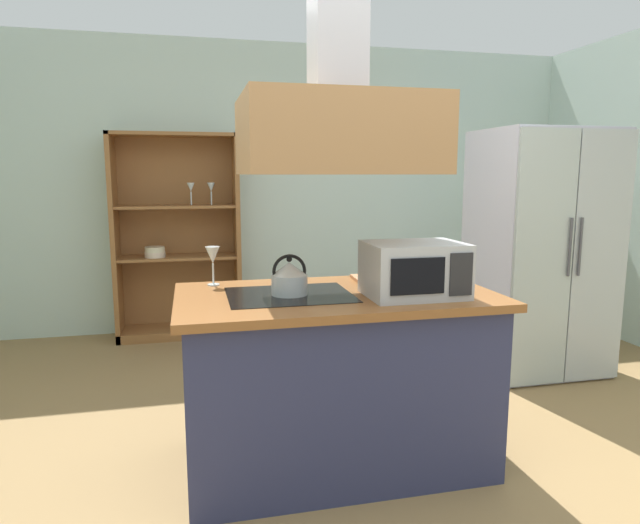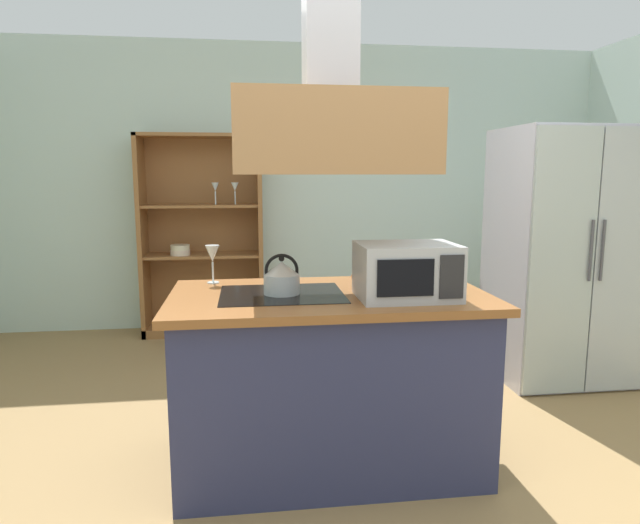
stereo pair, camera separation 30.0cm
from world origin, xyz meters
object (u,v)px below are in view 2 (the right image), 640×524
object	(u,v)px
kettle	(282,277)
cutting_board	(385,280)
dish_cabinet	(203,246)
refrigerator	(562,256)
wine_glass_on_counter	(212,255)
microwave	(407,271)

from	to	relation	value
kettle	cutting_board	distance (m)	0.64
dish_cabinet	cutting_board	distance (m)	2.60
refrigerator	wine_glass_on_counter	bearing A→B (deg)	-164.11
refrigerator	wine_glass_on_counter	size ratio (longest dim) A/B	8.75
dish_cabinet	cutting_board	size ratio (longest dim) A/B	5.41
kettle	wine_glass_on_counter	bearing A→B (deg)	136.68
cutting_board	microwave	size ratio (longest dim) A/B	0.74
dish_cabinet	cutting_board	bearing A→B (deg)	-63.39
dish_cabinet	kettle	world-z (taller)	dish_cabinet
dish_cabinet	wine_glass_on_counter	world-z (taller)	dish_cabinet
microwave	wine_glass_on_counter	world-z (taller)	microwave
wine_glass_on_counter	kettle	bearing A→B (deg)	-43.32
dish_cabinet	wine_glass_on_counter	xyz separation A→B (m)	(0.23, -2.25, 0.24)
cutting_board	microwave	world-z (taller)	microwave
refrigerator	cutting_board	distance (m)	1.69
kettle	microwave	xyz separation A→B (m)	(0.58, -0.16, 0.05)
cutting_board	wine_glass_on_counter	distance (m)	0.95
dish_cabinet	wine_glass_on_counter	distance (m)	2.27
refrigerator	kettle	distance (m)	2.33
cutting_board	dish_cabinet	bearing A→B (deg)	116.61
cutting_board	kettle	bearing A→B (deg)	-156.20
refrigerator	dish_cabinet	bearing A→B (deg)	149.76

